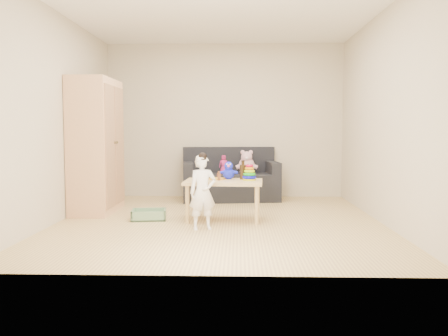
{
  "coord_description": "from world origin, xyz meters",
  "views": [
    {
      "loc": [
        0.25,
        -5.87,
        1.14
      ],
      "look_at": [
        0.05,
        0.25,
        0.65
      ],
      "focal_mm": 38.0,
      "sensor_mm": 36.0,
      "label": 1
    }
  ],
  "objects_px": {
    "sofa": "(230,187)",
    "wardrobe": "(96,146)",
    "toddler": "(203,193)",
    "play_table": "(224,200)"
  },
  "relations": [
    {
      "from": "wardrobe",
      "to": "toddler",
      "type": "bearing_deg",
      "value": -35.92
    },
    {
      "from": "wardrobe",
      "to": "sofa",
      "type": "bearing_deg",
      "value": 32.96
    },
    {
      "from": "sofa",
      "to": "toddler",
      "type": "height_order",
      "value": "toddler"
    },
    {
      "from": "sofa",
      "to": "play_table",
      "type": "distance_m",
      "value": 1.77
    },
    {
      "from": "wardrobe",
      "to": "toddler",
      "type": "relative_size",
      "value": 2.2
    },
    {
      "from": "wardrobe",
      "to": "sofa",
      "type": "xyz_separation_m",
      "value": [
        1.84,
        1.19,
        -0.7
      ]
    },
    {
      "from": "toddler",
      "to": "wardrobe",
      "type": "bearing_deg",
      "value": 127.02
    },
    {
      "from": "wardrobe",
      "to": "toddler",
      "type": "distance_m",
      "value": 2.0
    },
    {
      "from": "wardrobe",
      "to": "sofa",
      "type": "relative_size",
      "value": 1.19
    },
    {
      "from": "sofa",
      "to": "wardrobe",
      "type": "bearing_deg",
      "value": -153.85
    }
  ]
}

